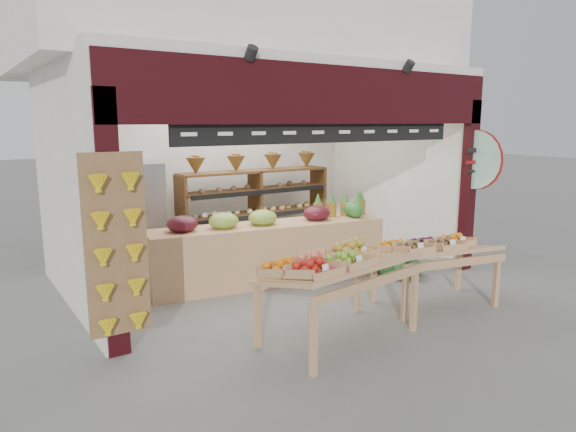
# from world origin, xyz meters

# --- Properties ---
(ground) EXTENTS (60.00, 60.00, 0.00)m
(ground) POSITION_xyz_m (0.00, 0.00, 0.00)
(ground) COLOR slate
(ground) RESTS_ON ground
(shop_structure) EXTENTS (6.36, 5.12, 5.40)m
(shop_structure) POSITION_xyz_m (0.00, 1.61, 3.92)
(shop_structure) COLOR white
(shop_structure) RESTS_ON ground
(banana_board) EXTENTS (0.60, 0.15, 1.80)m
(banana_board) POSITION_xyz_m (-2.73, -1.17, 1.12)
(banana_board) COLOR brown
(banana_board) RESTS_ON ground
(gift_sign) EXTENTS (0.04, 0.93, 0.92)m
(gift_sign) POSITION_xyz_m (2.75, -1.15, 1.75)
(gift_sign) COLOR silver
(gift_sign) RESTS_ON ground
(back_shelving) EXTENTS (2.83, 0.46, 1.76)m
(back_shelving) POSITION_xyz_m (0.47, 1.64, 1.07)
(back_shelving) COLOR brown
(back_shelving) RESTS_ON ground
(refrigerator) EXTENTS (0.72, 0.72, 1.70)m
(refrigerator) POSITION_xyz_m (-1.50, 1.87, 0.85)
(refrigerator) COLOR #B0B2B7
(refrigerator) RESTS_ON ground
(cardboard_stack) EXTENTS (0.98, 0.71, 0.64)m
(cardboard_stack) POSITION_xyz_m (-1.24, 0.85, 0.23)
(cardboard_stack) COLOR silver
(cardboard_stack) RESTS_ON ground
(mid_counter) EXTENTS (3.54, 1.27, 1.09)m
(mid_counter) POSITION_xyz_m (-0.22, 0.11, 0.48)
(mid_counter) COLOR tan
(mid_counter) RESTS_ON ground
(display_table_left) EXTENTS (1.80, 1.15, 1.07)m
(display_table_left) POSITION_xyz_m (-0.78, -2.01, 0.83)
(display_table_left) COLOR tan
(display_table_left) RESTS_ON ground
(display_table_right) EXTENTS (1.63, 1.14, 0.96)m
(display_table_right) POSITION_xyz_m (0.99, -1.85, 0.74)
(display_table_right) COLOR tan
(display_table_right) RESTS_ON ground
(watermelon_pile) EXTENTS (0.72, 0.69, 0.53)m
(watermelon_pile) POSITION_xyz_m (1.58, -0.78, 0.19)
(watermelon_pile) COLOR #1B531F
(watermelon_pile) RESTS_ON ground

